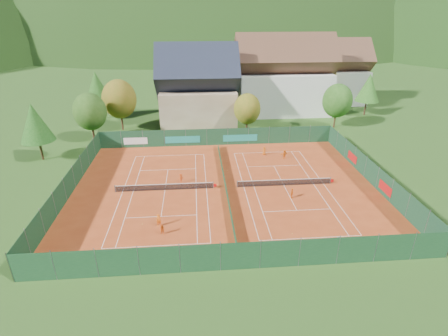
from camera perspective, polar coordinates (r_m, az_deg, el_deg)
The scene contains 34 objects.
ground at distance 46.76m, azimuth 0.20°, elevation -3.27°, with size 600.00×600.00×0.00m, color #254A17.
clay_pad at distance 46.75m, azimuth 0.20°, elevation -3.25°, with size 40.00×32.00×0.01m, color #A43B18.
court_markings_left at distance 46.81m, azimuth -9.62°, elevation -3.58°, with size 11.03×23.83×0.00m.
court_markings_right at distance 48.02m, azimuth 9.77°, elevation -2.82°, with size 11.03×23.83×0.00m.
tennis_net_left at distance 46.57m, azimuth -9.47°, elevation -3.03°, with size 13.30×0.10×1.02m.
tennis_net_right at distance 47.84m, azimuth 9.99°, elevation -2.29°, with size 13.30×0.10×1.02m.
court_divider at distance 46.52m, azimuth 0.20°, elevation -2.71°, with size 0.03×28.80×1.00m.
fence_north at distance 60.75m, azimuth -1.53°, elevation 5.06°, with size 40.00×0.10×3.00m.
fence_south at distance 32.60m, azimuth 2.71°, elevation -14.17°, with size 40.00×0.04×3.00m.
fence_west at distance 48.77m, azimuth -23.93°, elevation -2.33°, with size 0.04×32.00×3.00m.
fence_east at distance 51.67m, azimuth 22.88°, elevation -0.65°, with size 0.09×32.00×3.00m.
chalet at distance 72.74m, azimuth -4.29°, elevation 12.55°, with size 16.20×12.00×16.00m.
hotel_block_a at distance 80.88m, azimuth 9.63°, elevation 14.07°, with size 21.60×11.00×17.25m.
hotel_block_b at distance 92.77m, azimuth 17.08°, elevation 14.23°, with size 17.28×10.00×15.50m.
tree_west_front at distance 65.93m, azimuth -21.05°, elevation 8.59°, with size 5.72×5.72×8.69m.
tree_west_mid at distance 70.45m, azimuth -16.73°, elevation 10.72°, with size 6.44×6.44×9.78m.
tree_west_back at distance 79.30m, azimuth -20.05°, elevation 12.27°, with size 5.60×5.60×10.00m.
tree_center at distance 66.12m, azimuth 3.80°, elevation 9.61°, with size 5.01×5.01×7.60m.
tree_east_front at distance 72.62m, azimuth 18.02°, elevation 10.41°, with size 5.72×5.72×8.69m.
tree_east_mid at distance 83.72m, azimuth 22.54°, elevation 12.01°, with size 5.04×5.04×9.00m.
tree_west_side at distance 60.57m, azimuth -28.52°, elevation 6.54°, with size 5.04×5.04×9.00m.
tree_east_back at distance 87.66m, azimuth 15.51°, elevation 13.93°, with size 7.15×7.15×10.86m.
mountain_backdrop at distance 283.23m, azimuth 1.91°, elevation 12.23°, with size 820.00×530.00×242.00m.
ball_hopper at distance 38.05m, azimuth 18.24°, elevation -10.93°, with size 0.34×0.34×0.80m.
loose_ball_0 at distance 40.35m, azimuth -13.19°, elevation -8.91°, with size 0.07×0.07×0.07m, color #CCD833.
loose_ball_1 at distance 38.53m, azimuth 11.09°, elevation -10.47°, with size 0.07×0.07×0.07m, color #CCD833.
loose_ball_2 at distance 51.54m, azimuth 0.57°, elevation -0.41°, with size 0.07×0.07×0.07m, color #CCD833.
loose_ball_3 at distance 56.62m, azimuth -7.83°, elevation 1.75°, with size 0.07×0.07×0.07m, color #CCD833.
player_left_near at distance 39.28m, azimuth -10.61°, elevation -8.37°, with size 0.56×0.37×1.54m, color orange.
player_left_mid at distance 37.97m, azimuth -10.04°, elevation -9.89°, with size 0.60×0.47×1.23m, color #CE4F12.
player_left_far at distance 48.23m, azimuth -7.05°, elevation -1.64°, with size 0.85×0.49×1.32m, color #CF4312.
player_right_near at distance 44.80m, azimuth 11.03°, elevation -4.07°, with size 0.82×0.34×1.40m, color orange.
player_right_far_a at distance 57.23m, azimuth 6.58°, elevation 2.82°, with size 0.70×0.46×1.44m, color #CA5711.
player_right_far_b at distance 56.21m, azimuth 9.84°, elevation 2.22°, with size 1.39×0.44×1.49m, color orange.
Camera 1 is at (-3.59, -41.09, 22.00)m, focal length 28.00 mm.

